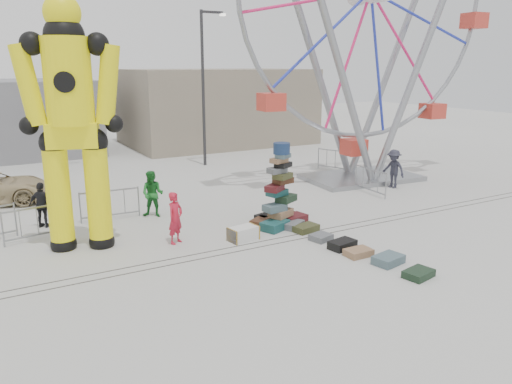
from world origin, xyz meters
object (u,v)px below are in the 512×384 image
steamer_trunk (243,234)px  lamp_post_left (57,82)px  ferris_wheel (370,17)px  pedestrian_red (175,218)px  barricade_wheel_back (335,160)px  barricade_dummy_b (38,223)px  crash_test_dummy (72,117)px  pedestrian_black (42,205)px  pedestrian_grey (393,169)px  pedestrian_green (153,194)px  suitcase_tower (279,202)px  barricade_wheel_front (370,181)px  lamp_post_right (205,81)px  barricade_dummy_c (110,205)px

steamer_trunk → lamp_post_left: bearing=94.2°
ferris_wheel → pedestrian_red: size_ratio=9.29×
lamp_post_left → barricade_wheel_back: 14.38m
barricade_dummy_b → pedestrian_red: bearing=-42.5°
lamp_post_left → crash_test_dummy: lamp_post_left is taller
pedestrian_black → pedestrian_grey: pedestrian_grey is taller
pedestrian_green → suitcase_tower: bearing=-3.7°
pedestrian_red → pedestrian_grey: (10.87, 1.99, 0.05)m
barricade_dummy_b → barricade_wheel_front: size_ratio=1.00×
barricade_dummy_b → barricade_wheel_front: (12.90, -0.68, 0.00)m
lamp_post_right → pedestrian_red: 12.82m
suitcase_tower → pedestrian_grey: bearing=-3.2°
crash_test_dummy → barricade_dummy_c: size_ratio=3.68×
barricade_dummy_b → barricade_wheel_back: size_ratio=1.00×
crash_test_dummy → steamer_trunk: crash_test_dummy is taller
lamp_post_left → pedestrian_red: size_ratio=4.99×
lamp_post_right → barricade_dummy_c: lamp_post_right is taller
barricade_wheel_back → lamp_post_left: bearing=-141.5°
pedestrian_green → steamer_trunk: bearing=-29.0°
barricade_dummy_c → barricade_wheel_front: (10.44, -1.69, 0.00)m
barricade_wheel_front → pedestrian_green: 9.11m
barricade_dummy_c → pedestrian_grey: bearing=-3.0°
barricade_wheel_back → pedestrian_grey: 4.13m
pedestrian_red → suitcase_tower: bearing=-32.5°
crash_test_dummy → barricade_wheel_front: crash_test_dummy is taller
steamer_trunk → barricade_dummy_c: bearing=117.9°
lamp_post_left → crash_test_dummy: bearing=-96.6°
crash_test_dummy → barricade_dummy_b: (-1.07, 1.35, -3.33)m
pedestrian_black → lamp_post_left: bearing=-67.4°
barricade_dummy_c → pedestrian_black: (-2.16, 0.26, 0.22)m
suitcase_tower → barricade_wheel_front: (5.57, 1.69, -0.24)m
barricade_dummy_c → pedestrian_red: bearing=-67.4°
crash_test_dummy → ferris_wheel: 14.06m
crash_test_dummy → pedestrian_grey: bearing=21.7°
lamp_post_left → pedestrian_grey: 16.62m
barricade_dummy_b → pedestrian_black: bearing=66.8°
crash_test_dummy → pedestrian_green: bearing=52.7°
suitcase_tower → pedestrian_green: bearing=119.8°
lamp_post_right → barricade_wheel_front: size_ratio=4.00×
barricade_dummy_c → pedestrian_black: 2.19m
ferris_wheel → pedestrian_green: 12.37m
lamp_post_right → crash_test_dummy: (-8.37, -9.82, -0.60)m
ferris_wheel → pedestrian_green: bearing=-170.3°
lamp_post_right → pedestrian_green: bearing=-125.3°
pedestrian_red → pedestrian_grey: pedestrian_grey is taller
pedestrian_red → barricade_wheel_back: bearing=-2.8°
lamp_post_left → suitcase_tower: (4.90, -12.84, -3.69)m
barricade_wheel_front → pedestrian_green: (-9.01, 1.33, 0.28)m
ferris_wheel → pedestrian_green: (-10.48, -0.93, -6.49)m
barricade_dummy_b → barricade_wheel_back: 15.01m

